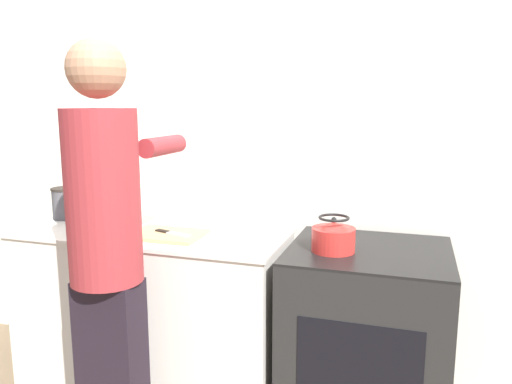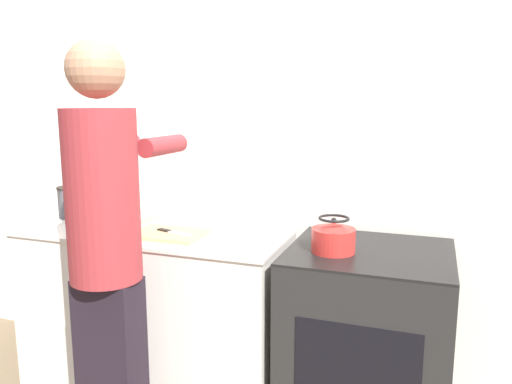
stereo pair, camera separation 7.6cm
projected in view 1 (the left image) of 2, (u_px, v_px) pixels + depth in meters
The scene contains 9 objects.
wall_back at pixel (250, 149), 2.80m from camera, with size 8.00×0.05×2.60m.
counter at pixel (154, 314), 2.64m from camera, with size 1.40×0.59×0.91m.
oven at pixel (366, 340), 2.36m from camera, with size 0.73×0.68×0.90m.
person at pixel (107, 241), 2.03m from camera, with size 0.33×0.57×1.80m.
cutting_board at pixel (167, 235), 2.45m from camera, with size 0.36×0.26×0.02m.
knife at pixel (171, 233), 2.44m from camera, with size 0.21×0.09×0.01m.
kettle at pixel (333, 237), 2.24m from camera, with size 0.20×0.20×0.16m.
bowl_prep at pixel (113, 215), 2.75m from camera, with size 0.12×0.12×0.08m.
canister_jar at pixel (65, 203), 2.81m from camera, with size 0.15×0.15×0.18m.
Camera 1 is at (0.88, -1.92, 1.56)m, focal length 35.00 mm.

